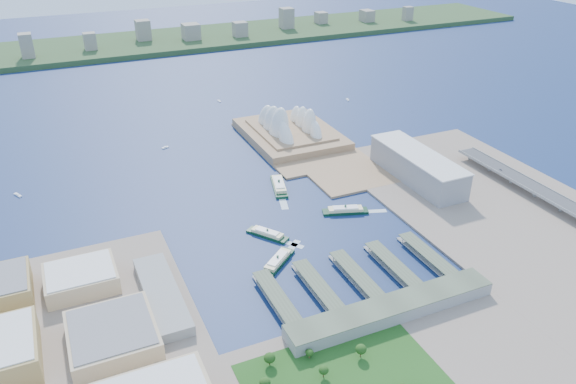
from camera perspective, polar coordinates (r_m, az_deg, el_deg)
name	(u,v)px	position (r m, az deg, el deg)	size (l,w,h in m)	color
ground	(309,245)	(604.65, 2.15, -5.37)	(3000.00, 3000.00, 0.00)	#0D1A41
south_land	(429,380)	(467.98, 14.13, -18.04)	(720.00, 180.00, 3.00)	gray
east_land	(515,219)	(699.09, 22.04, -2.52)	(240.00, 500.00, 3.00)	gray
peninsula	(297,142)	(852.96, 0.96, 5.13)	(135.00, 220.00, 3.00)	#997653
far_shore	(135,44)	(1485.71, -15.25, 14.30)	(2200.00, 260.00, 12.00)	#2D4926
opera_house	(291,119)	(857.64, 0.26, 7.45)	(134.00, 180.00, 58.00)	white
toaster_building	(417,167)	(746.89, 13.00, 2.53)	(45.00, 155.00, 35.00)	gray
expressway	(561,206)	(731.88, 26.01, -1.32)	(26.00, 340.00, 11.85)	gray
west_buildings	(66,342)	(495.35, -21.58, -14.00)	(200.00, 280.00, 27.00)	tan
ferry_wharves	(356,276)	(554.06, 6.93, -8.50)	(184.00, 90.00, 9.30)	#49543F
terminal_building	(392,309)	(512.88, 10.50, -11.63)	(200.00, 28.00, 12.00)	gray
park	(349,377)	(446.32, 6.18, -18.21)	(150.00, 110.00, 16.00)	#194714
far_skyline	(135,32)	(1459.38, -15.26, 15.42)	(1900.00, 140.00, 55.00)	gray
ferry_a	(267,232)	(616.76, -2.11, -4.13)	(12.41, 48.75, 9.22)	#0C311B
ferry_b	(279,184)	(715.94, -0.93, 0.83)	(15.53, 61.02, 11.54)	#0C311B
ferry_c	(278,260)	(572.59, -1.06, -6.88)	(13.35, 52.46, 9.92)	#0C311B
ferry_d	(345,209)	(663.77, 5.85, -1.72)	(13.68, 53.73, 10.16)	#0C311B
boat_a	(18,195)	(776.35, -25.76, -0.26)	(3.50, 14.00, 2.70)	white
boat_b	(165,147)	(853.09, -12.37, 4.45)	(3.54, 10.10, 2.73)	white
boat_c	(348,99)	(1045.45, 6.08, 9.33)	(3.59, 12.31, 2.77)	white
boat_e	(219,101)	(1039.63, -7.01, 9.17)	(3.41, 10.73, 2.63)	white
car_c	(501,170)	(782.36, 20.81, 2.14)	(1.71, 4.20, 1.22)	slate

